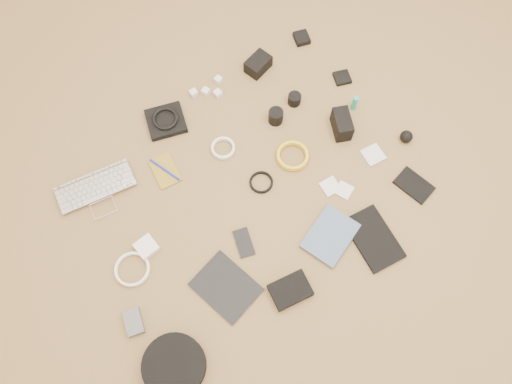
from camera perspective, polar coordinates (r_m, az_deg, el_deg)
laptop at (r=2.11m, az=-17.45°, el=-0.50°), size 0.35×0.27×0.02m
headphone_pouch at (r=2.20m, az=-10.25°, el=7.97°), size 0.20×0.19×0.03m
headphones at (r=2.18m, az=-10.34°, el=8.25°), size 0.12×0.12×0.01m
charger_a at (r=2.26m, az=-7.13°, el=11.16°), size 0.03×0.03×0.03m
charger_b at (r=2.26m, az=-5.77°, el=11.35°), size 0.04×0.04×0.03m
charger_c at (r=2.29m, az=-4.33°, el=12.66°), size 0.04×0.04×0.03m
charger_d at (r=2.25m, az=-4.37°, el=11.16°), size 0.03×0.03×0.03m
dslr_camera at (r=2.31m, az=0.24°, el=14.39°), size 0.13×0.11×0.06m
lens_pouch at (r=2.43m, az=5.25°, el=17.12°), size 0.08×0.09×0.03m
notebook_olive at (r=2.10m, az=-10.35°, el=2.42°), size 0.11×0.16×0.01m
pen_blue at (r=2.10m, az=-10.39°, el=2.52°), size 0.06×0.15×0.01m
cable_white_a at (r=2.12m, az=-3.77°, el=4.96°), size 0.13×0.13×0.01m
lens_a at (r=2.16m, az=2.28°, el=8.64°), size 0.07×0.07×0.07m
lens_b at (r=2.22m, az=4.41°, el=10.53°), size 0.07×0.07×0.05m
card_reader at (r=2.33m, az=9.81°, el=12.74°), size 0.09×0.09×0.02m
power_brick at (r=1.99m, az=-12.38°, el=-6.17°), size 0.08×0.08×0.03m
cable_white_b at (r=1.99m, az=-13.93°, el=-8.60°), size 0.18×0.18×0.01m
cable_black at (r=2.05m, az=0.60°, el=1.07°), size 0.11×0.11×0.01m
cable_yellow at (r=2.10m, az=4.19°, el=4.06°), size 0.18×0.18×0.02m
flash at (r=2.15m, az=9.78°, el=7.65°), size 0.11×0.14×0.09m
lens_cleaner at (r=2.22m, az=11.20°, el=9.92°), size 0.02×0.02×0.08m
battery_charger at (r=1.94m, az=-13.81°, el=-14.25°), size 0.08×0.11×0.03m
tablet at (r=1.92m, az=-3.45°, el=-10.77°), size 0.23×0.27×0.01m
phone at (r=1.96m, az=-1.40°, el=-5.80°), size 0.09×0.13×0.01m
filter_case_left at (r=2.06m, az=8.49°, el=0.62°), size 0.08×0.08×0.01m
filter_case_mid at (r=2.07m, az=10.03°, el=0.18°), size 0.09×0.09×0.01m
filter_case_right at (r=2.16m, az=13.23°, el=4.15°), size 0.09×0.09×0.01m
air_blower at (r=2.21m, az=16.80°, el=6.08°), size 0.06×0.06×0.05m
headphone_case at (r=1.88m, az=-9.32°, el=-19.00°), size 0.24×0.24×0.06m
drive_case at (r=1.91m, az=3.94°, el=-11.13°), size 0.16×0.13×0.04m
paperback at (r=1.98m, az=10.43°, el=-6.22°), size 0.25×0.22×0.02m
notebook_black_a at (r=2.01m, az=13.28°, el=-5.18°), size 0.18×0.26×0.02m
notebook_black_b at (r=2.14m, az=17.61°, el=0.74°), size 0.13×0.17×0.01m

